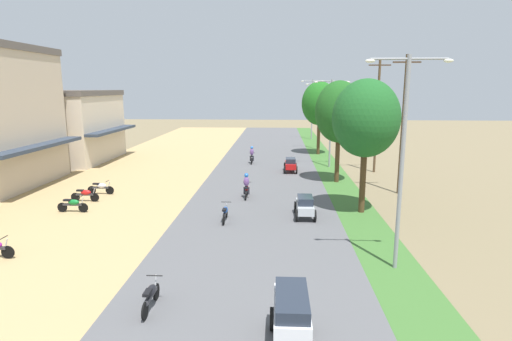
{
  "coord_description": "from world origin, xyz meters",
  "views": [
    {
      "loc": [
        1.04,
        -4.7,
        7.12
      ],
      "look_at": [
        -0.28,
        21.04,
        1.97
      ],
      "focal_mm": 29.06,
      "sensor_mm": 36.0,
      "label": 1
    }
  ],
  "objects_px": {
    "median_tree_nearest": "(366,119)",
    "streetlamp_mid": "(331,117)",
    "streetlamp_far": "(319,111)",
    "utility_pole_near": "(403,123)",
    "streetlamp_farthest": "(312,105)",
    "car_sedan_silver": "(305,205)",
    "motorbike_ahead_fourth": "(247,186)",
    "car_sedan_red": "(291,164)",
    "motorbike_ahead_third": "(225,212)",
    "median_tree_second": "(339,112)",
    "car_van_white": "(291,317)",
    "motorbike_ahead_second": "(151,294)",
    "parked_motorbike_fourth": "(85,194)",
    "median_tree_third": "(319,104)",
    "parked_motorbike_fifth": "(101,187)",
    "streetlamp_near": "(403,151)",
    "parked_motorbike_third": "(73,204)",
    "motorbike_ahead_fifth": "(252,155)",
    "utility_pole_far": "(377,115)"
  },
  "relations": [
    {
      "from": "median_tree_nearest",
      "to": "streetlamp_mid",
      "type": "distance_m",
      "value": 14.05
    },
    {
      "from": "streetlamp_far",
      "to": "utility_pole_near",
      "type": "bearing_deg",
      "value": -79.88
    },
    {
      "from": "streetlamp_far",
      "to": "streetlamp_farthest",
      "type": "relative_size",
      "value": 0.94
    },
    {
      "from": "car_sedan_silver",
      "to": "motorbike_ahead_fourth",
      "type": "xyz_separation_m",
      "value": [
        -3.53,
        3.91,
        0.11
      ]
    },
    {
      "from": "car_sedan_red",
      "to": "motorbike_ahead_third",
      "type": "height_order",
      "value": "car_sedan_red"
    },
    {
      "from": "median_tree_second",
      "to": "car_van_white",
      "type": "distance_m",
      "value": 21.8
    },
    {
      "from": "motorbike_ahead_second",
      "to": "median_tree_nearest",
      "type": "bearing_deg",
      "value": 51.47
    },
    {
      "from": "streetlamp_far",
      "to": "car_sedan_red",
      "type": "relative_size",
      "value": 3.4
    },
    {
      "from": "parked_motorbike_fourth",
      "to": "car_van_white",
      "type": "distance_m",
      "value": 19.11
    },
    {
      "from": "parked_motorbike_fourth",
      "to": "motorbike_ahead_third",
      "type": "height_order",
      "value": "motorbike_ahead_third"
    },
    {
      "from": "streetlamp_farthest",
      "to": "utility_pole_near",
      "type": "distance_m",
      "value": 29.95
    },
    {
      "from": "median_tree_third",
      "to": "streetlamp_far",
      "type": "height_order",
      "value": "median_tree_third"
    },
    {
      "from": "parked_motorbike_fifth",
      "to": "motorbike_ahead_fourth",
      "type": "xyz_separation_m",
      "value": [
        9.88,
        -0.48,
        0.3
      ]
    },
    {
      "from": "parked_motorbike_fifth",
      "to": "streetlamp_farthest",
      "type": "height_order",
      "value": "streetlamp_farthest"
    },
    {
      "from": "streetlamp_near",
      "to": "motorbike_ahead_third",
      "type": "height_order",
      "value": "streetlamp_near"
    },
    {
      "from": "median_tree_third",
      "to": "parked_motorbike_fifth",
      "type": "bearing_deg",
      "value": -131.84
    },
    {
      "from": "median_tree_third",
      "to": "median_tree_nearest",
      "type": "bearing_deg",
      "value": -88.76
    },
    {
      "from": "motorbike_ahead_second",
      "to": "motorbike_ahead_third",
      "type": "xyz_separation_m",
      "value": [
        1.28,
        9.12,
        0.0
      ]
    },
    {
      "from": "car_van_white",
      "to": "car_sedan_silver",
      "type": "xyz_separation_m",
      "value": [
        1.14,
        11.92,
        -0.28
      ]
    },
    {
      "from": "median_tree_third",
      "to": "parked_motorbike_third",
      "type": "bearing_deg",
      "value": -125.92
    },
    {
      "from": "parked_motorbike_fifth",
      "to": "car_van_white",
      "type": "height_order",
      "value": "car_van_white"
    },
    {
      "from": "median_tree_third",
      "to": "streetlamp_farthest",
      "type": "distance_m",
      "value": 13.11
    },
    {
      "from": "parked_motorbike_fourth",
      "to": "car_van_white",
      "type": "xyz_separation_m",
      "value": [
        12.5,
        -14.45,
        0.47
      ]
    },
    {
      "from": "parked_motorbike_fifth",
      "to": "streetlamp_far",
      "type": "bearing_deg",
      "value": 52.55
    },
    {
      "from": "parked_motorbike_fourth",
      "to": "motorbike_ahead_fourth",
      "type": "distance_m",
      "value": 10.2
    },
    {
      "from": "utility_pole_near",
      "to": "motorbike_ahead_fifth",
      "type": "relative_size",
      "value": 5.14
    },
    {
      "from": "car_van_white",
      "to": "car_sedan_red",
      "type": "height_order",
      "value": "car_van_white"
    },
    {
      "from": "median_tree_second",
      "to": "car_sedan_silver",
      "type": "distance_m",
      "value": 10.58
    },
    {
      "from": "parked_motorbike_third",
      "to": "motorbike_ahead_fourth",
      "type": "relative_size",
      "value": 1.0
    },
    {
      "from": "car_van_white",
      "to": "motorbike_ahead_fourth",
      "type": "bearing_deg",
      "value": 98.6
    },
    {
      "from": "utility_pole_near",
      "to": "motorbike_ahead_third",
      "type": "height_order",
      "value": "utility_pole_near"
    },
    {
      "from": "streetlamp_mid",
      "to": "car_sedan_red",
      "type": "height_order",
      "value": "streetlamp_mid"
    },
    {
      "from": "streetlamp_mid",
      "to": "utility_pole_far",
      "type": "height_order",
      "value": "utility_pole_far"
    },
    {
      "from": "utility_pole_near",
      "to": "motorbike_ahead_third",
      "type": "relative_size",
      "value": 5.14
    },
    {
      "from": "car_sedan_silver",
      "to": "car_sedan_red",
      "type": "relative_size",
      "value": 1.0
    },
    {
      "from": "car_sedan_red",
      "to": "car_sedan_silver",
      "type": "bearing_deg",
      "value": -88.11
    },
    {
      "from": "median_tree_nearest",
      "to": "median_tree_third",
      "type": "relative_size",
      "value": 0.98
    },
    {
      "from": "parked_motorbike_third",
      "to": "median_tree_second",
      "type": "relative_size",
      "value": 0.24
    },
    {
      "from": "parked_motorbike_fourth",
      "to": "streetlamp_far",
      "type": "relative_size",
      "value": 0.23
    },
    {
      "from": "motorbike_ahead_fifth",
      "to": "car_sedan_silver",
      "type": "bearing_deg",
      "value": -76.51
    },
    {
      "from": "streetlamp_near",
      "to": "car_van_white",
      "type": "xyz_separation_m",
      "value": [
        -4.32,
        -5.51,
        -3.76
      ]
    },
    {
      "from": "median_tree_second",
      "to": "utility_pole_far",
      "type": "height_order",
      "value": "utility_pole_far"
    },
    {
      "from": "median_tree_second",
      "to": "motorbike_ahead_second",
      "type": "xyz_separation_m",
      "value": [
        -8.6,
        -19.09,
        -4.78
      ]
    },
    {
      "from": "median_tree_second",
      "to": "streetlamp_mid",
      "type": "xyz_separation_m",
      "value": [
        0.19,
        6.16,
        -0.81
      ]
    },
    {
      "from": "motorbike_ahead_second",
      "to": "motorbike_ahead_fourth",
      "type": "relative_size",
      "value": 1.0
    },
    {
      "from": "median_tree_second",
      "to": "streetlamp_far",
      "type": "height_order",
      "value": "streetlamp_far"
    },
    {
      "from": "parked_motorbike_fifth",
      "to": "streetlamp_near",
      "type": "relative_size",
      "value": 0.22
    },
    {
      "from": "car_van_white",
      "to": "motorbike_ahead_third",
      "type": "height_order",
      "value": "car_van_white"
    },
    {
      "from": "median_tree_third",
      "to": "streetlamp_near",
      "type": "bearing_deg",
      "value": -89.38
    },
    {
      "from": "parked_motorbike_third",
      "to": "median_tree_second",
      "type": "xyz_separation_m",
      "value": [
        16.3,
        8.79,
        4.8
      ]
    }
  ]
}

